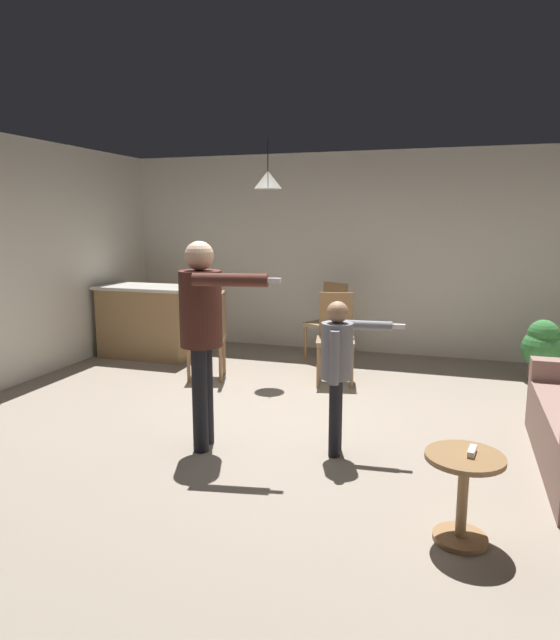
{
  "coord_description": "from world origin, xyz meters",
  "views": [
    {
      "loc": [
        1.44,
        -4.42,
        1.81
      ],
      "look_at": [
        0.08,
        -0.14,
        1.0
      ],
      "focal_mm": 31.38,
      "sensor_mm": 36.0,
      "label": 1
    }
  ],
  "objects": [
    {
      "name": "ground",
      "position": [
        0.0,
        0.0,
        0.0
      ],
      "size": [
        7.68,
        7.68,
        0.0
      ],
      "primitive_type": "plane",
      "color": "gray"
    },
    {
      "name": "wall_back",
      "position": [
        0.0,
        3.2,
        1.35
      ],
      "size": [
        6.4,
        0.1,
        2.7
      ],
      "primitive_type": "cube",
      "color": "silver",
      "rests_on": "ground"
    },
    {
      "name": "kitchen_counter",
      "position": [
        -2.45,
        2.0,
        0.48
      ],
      "size": [
        1.26,
        0.66,
        0.95
      ],
      "color": "#99754C",
      "rests_on": "ground"
    },
    {
      "name": "side_table_by_couch",
      "position": [
        1.54,
        -1.32,
        0.33
      ],
      "size": [
        0.44,
        0.44,
        0.52
      ],
      "color": "olive",
      "rests_on": "ground"
    },
    {
      "name": "person_adult",
      "position": [
        -0.43,
        -0.54,
        1.02
      ],
      "size": [
        0.84,
        0.47,
        1.65
      ],
      "rotation": [
        0.0,
        0.0,
        -1.39
      ],
      "color": "black",
      "rests_on": "ground"
    },
    {
      "name": "person_child",
      "position": [
        0.61,
        -0.34,
        0.75
      ],
      "size": [
        0.61,
        0.38,
        1.21
      ],
      "rotation": [
        0.0,
        0.0,
        -1.48
      ],
      "color": "black",
      "rests_on": "ground"
    },
    {
      "name": "dining_chair_by_counter",
      "position": [
        -1.19,
        1.31,
        0.55
      ],
      "size": [
        0.53,
        0.53,
        1.0
      ],
      "rotation": [
        0.0,
        0.0,
        1.87
      ],
      "color": "olive",
      "rests_on": "ground"
    },
    {
      "name": "dining_chair_near_wall",
      "position": [
        0.17,
        1.61,
        0.55
      ],
      "size": [
        0.5,
        0.5,
        1.0
      ],
      "rotation": [
        0.0,
        0.0,
        3.35
      ],
      "color": "olive",
      "rests_on": "ground"
    },
    {
      "name": "dining_chair_centre_back",
      "position": [
        -0.12,
        2.57,
        0.55
      ],
      "size": [
        0.57,
        0.57,
        1.0
      ],
      "rotation": [
        0.0,
        0.0,
        2.65
      ],
      "color": "olive",
      "rests_on": "ground"
    },
    {
      "name": "potted_plant_corner",
      "position": [
        2.4,
        2.35,
        0.39
      ],
      "size": [
        0.46,
        0.46,
        0.7
      ],
      "color": "brown",
      "rests_on": "ground"
    },
    {
      "name": "spare_remote_on_table",
      "position": [
        1.57,
        -1.3,
        0.54
      ],
      "size": [
        0.05,
        0.13,
        0.04
      ],
      "primitive_type": "cube",
      "rotation": [
        0.0,
        0.0,
        2.99
      ],
      "color": "white",
      "rests_on": "side_table_by_couch"
    },
    {
      "name": "ceiling_light_pendant",
      "position": [
        -0.66,
        1.73,
        2.25
      ],
      "size": [
        0.32,
        0.32,
        0.55
      ],
      "color": "silver"
    }
  ]
}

